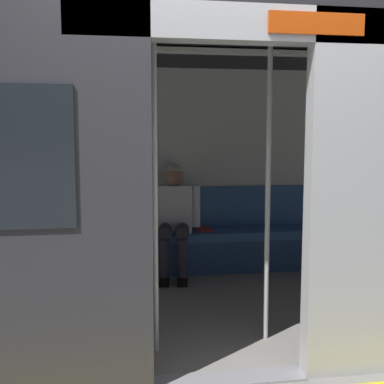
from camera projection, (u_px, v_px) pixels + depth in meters
ground_plane at (229, 379)px, 3.00m from camera, size 60.00×60.00×0.00m
train_car at (188, 127)px, 4.05m from camera, size 6.40×2.87×2.31m
bench_seat at (178, 242)px, 5.28m from camera, size 3.06×0.44×0.44m
person_seated at (174, 212)px, 5.18m from camera, size 0.55×0.71×1.17m
handbag at (141, 225)px, 5.24m from camera, size 0.26×0.15×0.17m
book at (203, 229)px, 5.36m from camera, size 0.17×0.24×0.03m
grab_pole_door at (155, 194)px, 3.27m from camera, size 0.04×0.04×2.17m
grab_pole_far at (268, 190)px, 3.48m from camera, size 0.04×0.04×2.17m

